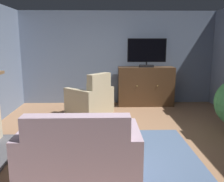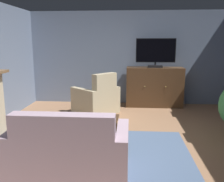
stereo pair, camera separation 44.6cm
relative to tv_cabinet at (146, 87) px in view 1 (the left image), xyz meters
name	(u,v)px [view 1 (the left image)]	position (x,y,z in m)	size (l,w,h in m)	color
ground_plane	(126,145)	(-0.77, -2.66, -0.53)	(6.03, 6.52, 0.04)	#936B4C
wall_back	(117,58)	(-0.77, 0.35, 0.78)	(6.03, 0.10, 2.59)	slate
rug_central	(127,153)	(-0.77, -3.03, -0.51)	(2.14, 2.01, 0.01)	slate
tv_cabinet	(146,87)	(0.00, 0.00, 0.00)	(1.52, 0.52, 1.07)	#352315
television	(147,52)	(0.00, -0.05, 0.97)	(1.04, 0.20, 0.77)	black
coffee_table	(93,121)	(-1.34, -2.55, -0.13)	(0.96, 0.53, 0.44)	#422B19
tv_remote	(107,116)	(-1.10, -2.48, -0.06)	(0.17, 0.05, 0.02)	black
sofa_floral	(80,154)	(-1.46, -3.67, -0.20)	(1.55, 0.87, 0.92)	#AD93A3
armchair_beside_cabinet	(91,100)	(-1.48, -0.80, -0.18)	(1.23, 1.24, 1.02)	tan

